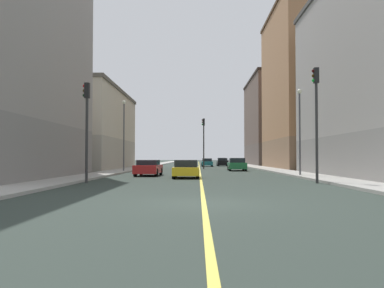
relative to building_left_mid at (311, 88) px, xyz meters
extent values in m
plane|color=#2B352F|center=(-14.90, -40.87, -10.66)|extent=(400.00, 400.00, 0.00)
cube|color=#9E9B93|center=(-6.44, 8.13, -10.58)|extent=(2.63, 168.00, 0.15)
cube|color=#9E9B93|center=(-23.36, 8.13, -10.58)|extent=(2.63, 168.00, 0.15)
cube|color=#E5D14C|center=(-14.90, 8.13, -10.65)|extent=(0.16, 154.00, 0.01)
cube|color=#8F6B4F|center=(0.00, 0.00, -8.74)|extent=(10.25, 19.05, 3.84)
cube|color=#A8754C|center=(0.00, 0.00, 1.71)|extent=(10.25, 19.05, 17.06)
cube|color=#4B3422|center=(0.00, 0.00, 10.44)|extent=(10.55, 19.35, 0.40)
cube|color=brown|center=(0.00, 23.56, -8.71)|extent=(10.25, 20.92, 3.89)
cube|color=brown|center=(0.00, 23.56, -0.70)|extent=(10.25, 20.92, 12.13)
cube|color=#2B221D|center=(0.00, 23.56, 5.56)|extent=(10.55, 21.22, 0.40)
cube|color=#9D9688|center=(-29.80, -3.08, -8.78)|extent=(10.25, 21.51, 3.76)
cube|color=#BCB29E|center=(-29.80, -3.08, -4.00)|extent=(10.25, 21.51, 5.79)
cube|color=#545047|center=(-29.80, -3.08, -0.90)|extent=(10.55, 21.81, 0.40)
cylinder|color=#2D2D2D|center=(-8.16, -30.39, -7.72)|extent=(0.16, 0.16, 5.86)
cube|color=black|center=(-8.16, -30.39, -4.34)|extent=(0.28, 0.32, 0.90)
sphere|color=#320404|center=(-8.32, -30.39, -4.07)|extent=(0.20, 0.20, 0.20)
sphere|color=#352204|center=(-8.32, -30.39, -4.35)|extent=(0.20, 0.20, 0.20)
sphere|color=green|center=(-8.32, -30.39, -4.63)|extent=(0.20, 0.20, 0.20)
cylinder|color=#2D2D2D|center=(-21.65, -30.39, -8.15)|extent=(0.16, 0.16, 5.01)
cube|color=black|center=(-21.65, -30.39, -5.20)|extent=(0.28, 0.32, 0.90)
sphere|color=red|center=(-21.81, -30.39, -4.93)|extent=(0.20, 0.20, 0.20)
sphere|color=#352204|center=(-21.81, -30.39, -5.21)|extent=(0.20, 0.20, 0.20)
sphere|color=black|center=(-21.81, -30.39, -5.49)|extent=(0.20, 0.20, 0.20)
cylinder|color=#2D2D2D|center=(-14.36, -1.68, -7.86)|extent=(0.16, 0.16, 5.59)
cube|color=black|center=(-14.36, -1.68, -4.61)|extent=(0.28, 0.32, 0.90)
sphere|color=#320404|center=(-14.52, -1.68, -4.34)|extent=(0.20, 0.20, 0.20)
sphere|color=#352204|center=(-14.52, -1.68, -4.62)|extent=(0.20, 0.20, 0.20)
sphere|color=green|center=(-14.52, -1.68, -4.90)|extent=(0.20, 0.20, 0.20)
cylinder|color=#4C4C51|center=(-7.16, -22.40, -7.33)|extent=(0.14, 0.14, 6.36)
sphere|color=#EAEACC|center=(-7.16, -22.40, -4.00)|extent=(0.36, 0.36, 0.36)
cylinder|color=#4C4C51|center=(-22.65, -12.82, -7.09)|extent=(0.14, 0.14, 6.83)
sphere|color=#EAEACC|center=(-22.65, -12.82, -3.53)|extent=(0.36, 0.36, 0.36)
cube|color=#23389E|center=(-10.58, 23.96, -10.10)|extent=(1.97, 4.46, 0.66)
cube|color=black|center=(-10.58, 24.15, -9.52)|extent=(1.68, 1.95, 0.50)
cylinder|color=black|center=(-11.39, 25.36, -10.34)|extent=(0.24, 0.65, 0.64)
cylinder|color=black|center=(-9.70, 25.31, -10.34)|extent=(0.24, 0.65, 0.64)
cylinder|color=black|center=(-11.46, 22.62, -10.34)|extent=(0.24, 0.65, 0.64)
cylinder|color=black|center=(-9.78, 22.57, -10.34)|extent=(0.24, 0.65, 0.64)
cube|color=black|center=(-10.89, 16.37, -10.09)|extent=(1.83, 4.48, 0.70)
cube|color=black|center=(-10.89, 16.45, -9.52)|extent=(1.61, 2.22, 0.44)
cylinder|color=black|center=(-11.72, 17.76, -10.34)|extent=(0.22, 0.64, 0.64)
cylinder|color=black|center=(-10.06, 17.76, -10.34)|extent=(0.22, 0.64, 0.64)
cylinder|color=black|center=(-11.72, 14.98, -10.34)|extent=(0.22, 0.64, 0.64)
cylinder|color=black|center=(-10.06, 14.98, -10.34)|extent=(0.22, 0.64, 0.64)
cube|color=#196670|center=(-13.64, 12.24, -10.13)|extent=(1.77, 4.13, 0.61)
cube|color=black|center=(-13.64, 12.26, -9.58)|extent=(1.54, 2.06, 0.49)
cylinder|color=black|center=(-14.44, 13.50, -10.34)|extent=(0.23, 0.64, 0.64)
cylinder|color=black|center=(-12.87, 13.52, -10.34)|extent=(0.23, 0.64, 0.64)
cylinder|color=black|center=(-14.40, 10.95, -10.34)|extent=(0.23, 0.64, 0.64)
cylinder|color=black|center=(-12.84, 10.97, -10.34)|extent=(0.23, 0.64, 0.64)
cube|color=gold|center=(-15.96, -24.43, -10.14)|extent=(1.86, 4.05, 0.58)
cube|color=black|center=(-15.96, -24.54, -9.60)|extent=(1.63, 1.94, 0.51)
cylinder|color=black|center=(-16.81, -23.18, -10.34)|extent=(0.22, 0.64, 0.64)
cylinder|color=black|center=(-15.12, -23.17, -10.34)|extent=(0.22, 0.64, 0.64)
cylinder|color=black|center=(-16.80, -25.69, -10.34)|extent=(0.22, 0.64, 0.64)
cylinder|color=black|center=(-15.11, -25.68, -10.34)|extent=(0.22, 0.64, 0.64)
cube|color=#1E6B38|center=(-10.74, -8.32, -10.09)|extent=(1.95, 4.55, 0.70)
cube|color=black|center=(-10.74, -8.41, -9.48)|extent=(1.69, 2.30, 0.51)
cylinder|color=black|center=(-11.58, -6.90, -10.34)|extent=(0.23, 0.64, 0.64)
cylinder|color=black|center=(-9.86, -6.93, -10.34)|extent=(0.23, 0.64, 0.64)
cylinder|color=black|center=(-11.62, -9.71, -10.34)|extent=(0.23, 0.64, 0.64)
cylinder|color=black|center=(-9.90, -9.73, -10.34)|extent=(0.23, 0.64, 0.64)
cube|color=red|center=(-19.14, -20.91, -10.10)|extent=(1.99, 4.37, 0.66)
cube|color=black|center=(-19.14, -20.98, -9.57)|extent=(1.69, 2.21, 0.41)
cylinder|color=black|center=(-19.93, -19.54, -10.34)|extent=(0.24, 0.65, 0.64)
cylinder|color=black|center=(-18.25, -19.61, -10.34)|extent=(0.24, 0.65, 0.64)
cylinder|color=black|center=(-20.03, -22.21, -10.34)|extent=(0.24, 0.65, 0.64)
cylinder|color=black|center=(-18.35, -22.27, -10.34)|extent=(0.24, 0.65, 0.64)
camera|label=1|loc=(-15.09, -54.38, -9.13)|focal=38.36mm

